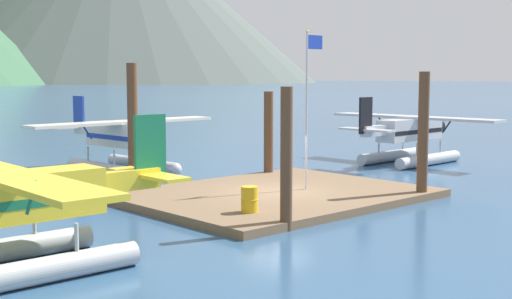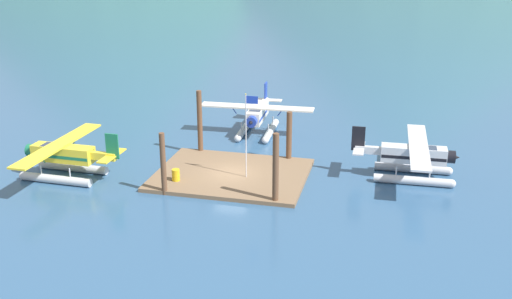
{
  "view_description": "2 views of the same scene",
  "coord_description": "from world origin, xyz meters",
  "px_view_note": "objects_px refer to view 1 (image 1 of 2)",
  "views": [
    {
      "loc": [
        -18.92,
        -19.43,
        4.91
      ],
      "look_at": [
        0.94,
        2.21,
        1.75
      ],
      "focal_mm": 47.81,
      "sensor_mm": 36.0,
      "label": 1
    },
    {
      "loc": [
        11.9,
        -41.13,
        17.62
      ],
      "look_at": [
        1.36,
        2.32,
        1.5
      ],
      "focal_mm": 42.41,
      "sensor_mm": 36.0,
      "label": 2
    }
  ],
  "objects_px": {
    "flagpole": "(309,92)",
    "fuel_drum": "(249,199)",
    "seaplane_yellow_port_aft": "(6,213)",
    "seaplane_cream_bow_centre": "(122,142)",
    "seaplane_silver_stbd_fwd": "(410,136)"
  },
  "relations": [
    {
      "from": "flagpole",
      "to": "fuel_drum",
      "type": "height_order",
      "value": "flagpole"
    },
    {
      "from": "seaplane_cream_bow_centre",
      "to": "fuel_drum",
      "type": "bearing_deg",
      "value": -103.08
    },
    {
      "from": "flagpole",
      "to": "seaplane_silver_stbd_fwd",
      "type": "height_order",
      "value": "flagpole"
    },
    {
      "from": "fuel_drum",
      "to": "seaplane_silver_stbd_fwd",
      "type": "xyz_separation_m",
      "value": [
        17.01,
        5.3,
        0.84
      ]
    },
    {
      "from": "flagpole",
      "to": "seaplane_silver_stbd_fwd",
      "type": "xyz_separation_m",
      "value": [
        12.02,
        3.36,
        -2.7
      ]
    },
    {
      "from": "flagpole",
      "to": "fuel_drum",
      "type": "distance_m",
      "value": 6.42
    },
    {
      "from": "seaplane_yellow_port_aft",
      "to": "seaplane_cream_bow_centre",
      "type": "bearing_deg",
      "value": 49.61
    },
    {
      "from": "seaplane_silver_stbd_fwd",
      "to": "seaplane_cream_bow_centre",
      "type": "distance_m",
      "value": 16.0
    },
    {
      "from": "flagpole",
      "to": "seaplane_cream_bow_centre",
      "type": "distance_m",
      "value": 11.66
    },
    {
      "from": "flagpole",
      "to": "seaplane_cream_bow_centre",
      "type": "bearing_deg",
      "value": 99.86
    },
    {
      "from": "seaplane_yellow_port_aft",
      "to": "seaplane_silver_stbd_fwd",
      "type": "height_order",
      "value": "same"
    },
    {
      "from": "fuel_drum",
      "to": "seaplane_yellow_port_aft",
      "type": "bearing_deg",
      "value": -175.32
    },
    {
      "from": "seaplane_yellow_port_aft",
      "to": "seaplane_silver_stbd_fwd",
      "type": "bearing_deg",
      "value": 13.17
    },
    {
      "from": "flagpole",
      "to": "fuel_drum",
      "type": "relative_size",
      "value": 7.32
    },
    {
      "from": "seaplane_yellow_port_aft",
      "to": "fuel_drum",
      "type": "bearing_deg",
      "value": 4.68
    }
  ]
}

